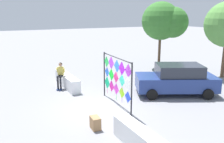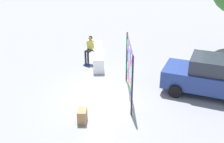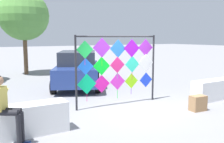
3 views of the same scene
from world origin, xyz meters
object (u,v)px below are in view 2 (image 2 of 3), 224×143
at_px(parked_car, 216,76).
at_px(cardboard_box_large, 82,116).
at_px(seated_vendor, 89,48).
at_px(kite_display_rack, 129,64).

height_order(parked_car, cardboard_box_large, parked_car).
height_order(seated_vendor, cardboard_box_large, seated_vendor).
distance_m(seated_vendor, cardboard_box_large, 5.95).
distance_m(kite_display_rack, cardboard_box_large, 3.05).
relative_size(kite_display_rack, seated_vendor, 1.96).
bearing_deg(seated_vendor, kite_display_rack, 23.85).
bearing_deg(cardboard_box_large, kite_display_rack, 133.52).
bearing_deg(parked_car, kite_display_rack, -91.57).
relative_size(seated_vendor, cardboard_box_large, 3.10).
xyz_separation_m(parked_car, cardboard_box_large, (1.80, -5.91, -0.63)).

